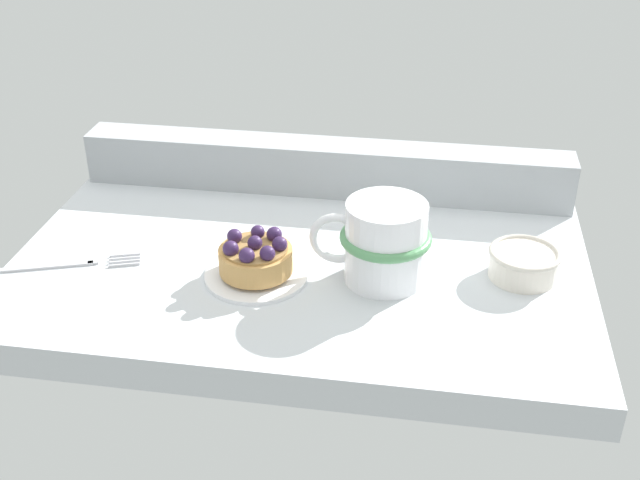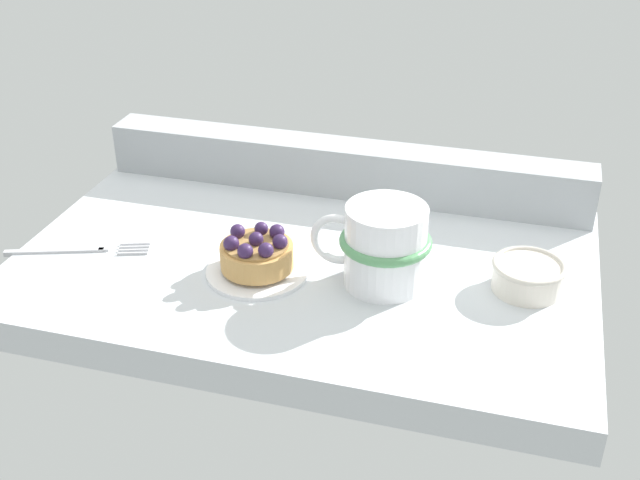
% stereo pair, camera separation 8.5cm
% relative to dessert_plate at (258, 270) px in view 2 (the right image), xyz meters
% --- Properties ---
extents(ground_plane, '(0.66, 0.42, 0.04)m').
position_rel_dessert_plate_xyz_m(ground_plane, '(0.04, 0.05, -0.02)').
color(ground_plane, silver).
extents(window_rail_back, '(0.64, 0.06, 0.07)m').
position_rel_dessert_plate_xyz_m(window_rail_back, '(0.04, 0.23, 0.03)').
color(window_rail_back, '#9EA3A8').
rests_on(window_rail_back, ground_plane).
extents(dessert_plate, '(0.12, 0.12, 0.01)m').
position_rel_dessert_plate_xyz_m(dessert_plate, '(0.00, 0.00, 0.00)').
color(dessert_plate, white).
rests_on(dessert_plate, ground_plane).
extents(raspberry_tart, '(0.08, 0.08, 0.04)m').
position_rel_dessert_plate_xyz_m(raspberry_tart, '(0.00, -0.00, 0.02)').
color(raspberry_tart, tan).
rests_on(raspberry_tart, dessert_plate).
extents(coffee_mug, '(0.13, 0.10, 0.09)m').
position_rel_dessert_plate_xyz_m(coffee_mug, '(0.14, 0.02, 0.04)').
color(coffee_mug, white).
rests_on(coffee_mug, ground_plane).
extents(dessert_fork, '(0.16, 0.07, 0.01)m').
position_rel_dessert_plate_xyz_m(dessert_fork, '(-0.22, -0.01, -0.00)').
color(dessert_fork, '#B7B7BC').
rests_on(dessert_fork, ground_plane).
extents(sugar_bowl, '(0.08, 0.08, 0.03)m').
position_rel_dessert_plate_xyz_m(sugar_bowl, '(0.29, 0.05, 0.01)').
color(sugar_bowl, silver).
rests_on(sugar_bowl, ground_plane).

